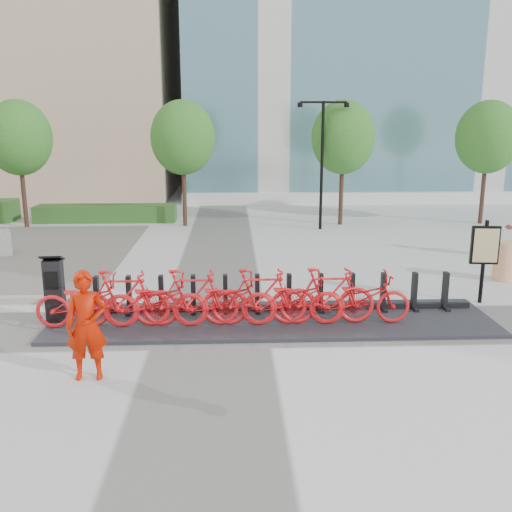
{
  "coord_description": "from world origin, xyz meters",
  "views": [
    {
      "loc": [
        0.44,
        -11.47,
        4.33
      ],
      "look_at": [
        1.0,
        1.5,
        1.2
      ],
      "focal_mm": 40.0,
      "sensor_mm": 36.0,
      "label": 1
    }
  ],
  "objects_px": {
    "kiosk": "(54,289)",
    "worker_red": "(86,326)",
    "construction_barrel": "(504,261)",
    "bike_0": "(86,302)",
    "map_sign": "(485,249)"
  },
  "relations": [
    {
      "from": "worker_red",
      "to": "construction_barrel",
      "type": "relative_size",
      "value": 1.75
    },
    {
      "from": "bike_0",
      "to": "kiosk",
      "type": "xyz_separation_m",
      "value": [
        -0.77,
        0.44,
        0.16
      ]
    },
    {
      "from": "kiosk",
      "to": "construction_barrel",
      "type": "relative_size",
      "value": 1.36
    },
    {
      "from": "kiosk",
      "to": "worker_red",
      "type": "distance_m",
      "value": 3.03
    },
    {
      "from": "kiosk",
      "to": "worker_red",
      "type": "height_order",
      "value": "worker_red"
    },
    {
      "from": "worker_red",
      "to": "map_sign",
      "type": "bearing_deg",
      "value": 19.8
    },
    {
      "from": "map_sign",
      "to": "bike_0",
      "type": "bearing_deg",
      "value": -164.97
    },
    {
      "from": "bike_0",
      "to": "kiosk",
      "type": "relative_size",
      "value": 1.42
    },
    {
      "from": "kiosk",
      "to": "construction_barrel",
      "type": "xyz_separation_m",
      "value": [
        11.26,
        2.96,
        -0.24
      ]
    },
    {
      "from": "worker_red",
      "to": "map_sign",
      "type": "distance_m",
      "value": 9.25
    },
    {
      "from": "kiosk",
      "to": "worker_red",
      "type": "relative_size",
      "value": 0.78
    },
    {
      "from": "construction_barrel",
      "to": "map_sign",
      "type": "distance_m",
      "value": 2.54
    },
    {
      "from": "kiosk",
      "to": "map_sign",
      "type": "xyz_separation_m",
      "value": [
        9.79,
        1.04,
        0.55
      ]
    },
    {
      "from": "construction_barrel",
      "to": "worker_red",
      "type": "bearing_deg",
      "value": -150.2
    },
    {
      "from": "bike_0",
      "to": "worker_red",
      "type": "bearing_deg",
      "value": -165.69
    }
  ]
}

